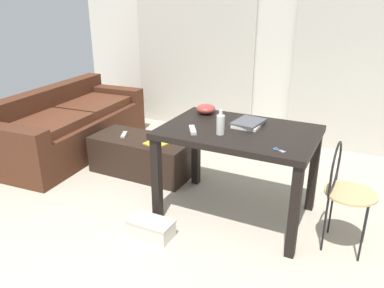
{
  "coord_description": "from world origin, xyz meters",
  "views": [
    {
      "loc": [
        1.26,
        -1.38,
        1.82
      ],
      "look_at": [
        -0.32,
        1.76,
        0.43
      ],
      "focal_mm": 35.87,
      "sensor_mm": 36.0,
      "label": 1
    }
  ],
  "objects_px": {
    "couch": "(69,127)",
    "shoebox": "(151,228)",
    "tv_remote_on_table": "(193,130)",
    "wire_chair": "(343,183)",
    "book_stack": "(248,123)",
    "bottle_near": "(220,124)",
    "tv_remote_primary": "(124,135)",
    "craft_table": "(238,142)",
    "scissors": "(278,150)",
    "coffee_table": "(142,155)",
    "magazine": "(159,143)",
    "bowl": "(206,109)"
  },
  "relations": [
    {
      "from": "couch",
      "to": "shoebox",
      "type": "distance_m",
      "value": 2.17
    },
    {
      "from": "shoebox",
      "to": "tv_remote_on_table",
      "type": "bearing_deg",
      "value": 67.8
    },
    {
      "from": "wire_chair",
      "to": "shoebox",
      "type": "relative_size",
      "value": 2.35
    },
    {
      "from": "wire_chair",
      "to": "book_stack",
      "type": "height_order",
      "value": "wire_chair"
    },
    {
      "from": "bottle_near",
      "to": "tv_remote_primary",
      "type": "xyz_separation_m",
      "value": [
        -1.32,
        0.5,
        -0.47
      ]
    },
    {
      "from": "craft_table",
      "to": "bottle_near",
      "type": "distance_m",
      "value": 0.28
    },
    {
      "from": "wire_chair",
      "to": "shoebox",
      "type": "bearing_deg",
      "value": -157.52
    },
    {
      "from": "craft_table",
      "to": "scissors",
      "type": "bearing_deg",
      "value": -36.32
    },
    {
      "from": "coffee_table",
      "to": "scissors",
      "type": "distance_m",
      "value": 1.81
    },
    {
      "from": "craft_table",
      "to": "book_stack",
      "type": "distance_m",
      "value": 0.19
    },
    {
      "from": "couch",
      "to": "coffee_table",
      "type": "bearing_deg",
      "value": -6.84
    },
    {
      "from": "couch",
      "to": "craft_table",
      "type": "height_order",
      "value": "craft_table"
    },
    {
      "from": "shoebox",
      "to": "craft_table",
      "type": "bearing_deg",
      "value": 52.17
    },
    {
      "from": "bottle_near",
      "to": "magazine",
      "type": "bearing_deg",
      "value": 151.24
    },
    {
      "from": "bottle_near",
      "to": "shoebox",
      "type": "distance_m",
      "value": 1.0
    },
    {
      "from": "tv_remote_primary",
      "to": "shoebox",
      "type": "height_order",
      "value": "tv_remote_primary"
    },
    {
      "from": "couch",
      "to": "tv_remote_primary",
      "type": "distance_m",
      "value": 0.95
    },
    {
      "from": "tv_remote_primary",
      "to": "bowl",
      "type": "bearing_deg",
      "value": -27.97
    },
    {
      "from": "magazine",
      "to": "shoebox",
      "type": "distance_m",
      "value": 1.09
    },
    {
      "from": "tv_remote_on_table",
      "to": "book_stack",
      "type": "bearing_deg",
      "value": 12.19
    },
    {
      "from": "bowl",
      "to": "tv_remote_on_table",
      "type": "height_order",
      "value": "bowl"
    },
    {
      "from": "craft_table",
      "to": "scissors",
      "type": "distance_m",
      "value": 0.51
    },
    {
      "from": "magazine",
      "to": "scissors",
      "type": "bearing_deg",
      "value": -9.39
    },
    {
      "from": "bottle_near",
      "to": "scissors",
      "type": "xyz_separation_m",
      "value": [
        0.49,
        -0.12,
        -0.08
      ]
    },
    {
      "from": "coffee_table",
      "to": "tv_remote_primary",
      "type": "bearing_deg",
      "value": -176.06
    },
    {
      "from": "craft_table",
      "to": "shoebox",
      "type": "bearing_deg",
      "value": -127.83
    },
    {
      "from": "coffee_table",
      "to": "bottle_near",
      "type": "height_order",
      "value": "bottle_near"
    },
    {
      "from": "couch",
      "to": "magazine",
      "type": "relative_size",
      "value": 8.08
    },
    {
      "from": "tv_remote_on_table",
      "to": "magazine",
      "type": "xyz_separation_m",
      "value": [
        -0.64,
        0.51,
        -0.4
      ]
    },
    {
      "from": "scissors",
      "to": "couch",
      "type": "bearing_deg",
      "value": 164.34
    },
    {
      "from": "bowl",
      "to": "bottle_near",
      "type": "bearing_deg",
      "value": -53.7
    },
    {
      "from": "bottle_near",
      "to": "tv_remote_on_table",
      "type": "xyz_separation_m",
      "value": [
        -0.22,
        -0.04,
        -0.07
      ]
    },
    {
      "from": "wire_chair",
      "to": "bottle_near",
      "type": "height_order",
      "value": "bottle_near"
    },
    {
      "from": "wire_chair",
      "to": "tv_remote_primary",
      "type": "bearing_deg",
      "value": 170.01
    },
    {
      "from": "bowl",
      "to": "book_stack",
      "type": "relative_size",
      "value": 0.56
    },
    {
      "from": "scissors",
      "to": "bowl",
      "type": "bearing_deg",
      "value": 145.34
    },
    {
      "from": "book_stack",
      "to": "shoebox",
      "type": "bearing_deg",
      "value": -124.52
    },
    {
      "from": "craft_table",
      "to": "tv_remote_on_table",
      "type": "bearing_deg",
      "value": -145.98
    },
    {
      "from": "book_stack",
      "to": "magazine",
      "type": "xyz_separation_m",
      "value": [
        -0.99,
        0.17,
        -0.41
      ]
    },
    {
      "from": "couch",
      "to": "shoebox",
      "type": "bearing_deg",
      "value": -30.57
    },
    {
      "from": "wire_chair",
      "to": "shoebox",
      "type": "height_order",
      "value": "wire_chair"
    },
    {
      "from": "craft_table",
      "to": "bottle_near",
      "type": "relative_size",
      "value": 6.28
    },
    {
      "from": "magazine",
      "to": "book_stack",
      "type": "bearing_deg",
      "value": 4.5
    },
    {
      "from": "coffee_table",
      "to": "bottle_near",
      "type": "xyz_separation_m",
      "value": [
        1.1,
        -0.51,
        0.67
      ]
    },
    {
      "from": "couch",
      "to": "book_stack",
      "type": "distance_m",
      "value": 2.45
    },
    {
      "from": "bowl",
      "to": "shoebox",
      "type": "height_order",
      "value": "bowl"
    },
    {
      "from": "wire_chair",
      "to": "scissors",
      "type": "height_order",
      "value": "wire_chair"
    },
    {
      "from": "bowl",
      "to": "craft_table",
      "type": "bearing_deg",
      "value": -33.04
    },
    {
      "from": "book_stack",
      "to": "scissors",
      "type": "relative_size",
      "value": 3.2
    },
    {
      "from": "wire_chair",
      "to": "tv_remote_primary",
      "type": "xyz_separation_m",
      "value": [
        -2.25,
        0.4,
        -0.12
      ]
    }
  ]
}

